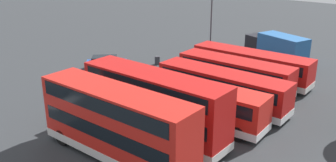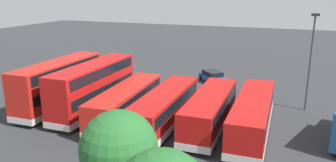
{
  "view_description": "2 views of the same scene",
  "coord_description": "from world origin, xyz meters",
  "px_view_note": "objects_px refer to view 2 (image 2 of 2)",
  "views": [
    {
      "loc": [
        22.77,
        24.16,
        12.37
      ],
      "look_at": [
        -1.33,
        4.4,
        1.16
      ],
      "focal_mm": 39.64,
      "sensor_mm": 36.0,
      "label": 1
    },
    {
      "loc": [
        -11.68,
        34.04,
        11.16
      ],
      "look_at": [
        1.09,
        0.82,
        1.38
      ],
      "focal_mm": 35.77,
      "sensor_mm": 36.0,
      "label": 2
    }
  ],
  "objects_px": {
    "car_small_green": "(213,77)",
    "lamp_post_tall": "(311,56)",
    "bus_single_deck_near_end": "(253,114)",
    "bus_single_deck_second": "(210,110)",
    "bus_single_deck_third": "(164,108)",
    "bus_double_decker_fifth": "(94,86)",
    "car_hatchback_silver": "(78,73)",
    "bus_double_decker_sixth": "(60,83)",
    "bus_single_deck_fourth": "(126,102)",
    "waste_bin_yellow": "(249,90)"
  },
  "relations": [
    {
      "from": "bus_single_deck_second",
      "to": "bus_double_decker_fifth",
      "type": "distance_m",
      "value": 11.11
    },
    {
      "from": "bus_double_decker_fifth",
      "to": "bus_single_deck_fourth",
      "type": "bearing_deg",
      "value": 167.41
    },
    {
      "from": "bus_single_deck_fourth",
      "to": "bus_double_decker_fifth",
      "type": "bearing_deg",
      "value": -12.59
    },
    {
      "from": "bus_double_decker_fifth",
      "to": "waste_bin_yellow",
      "type": "height_order",
      "value": "bus_double_decker_fifth"
    },
    {
      "from": "bus_single_deck_third",
      "to": "car_small_green",
      "type": "bearing_deg",
      "value": -92.19
    },
    {
      "from": "bus_single_deck_third",
      "to": "bus_single_deck_fourth",
      "type": "bearing_deg",
      "value": -0.71
    },
    {
      "from": "car_small_green",
      "to": "bus_double_decker_fifth",
      "type": "bearing_deg",
      "value": 60.2
    },
    {
      "from": "waste_bin_yellow",
      "to": "bus_single_deck_second",
      "type": "bearing_deg",
      "value": 80.93
    },
    {
      "from": "lamp_post_tall",
      "to": "waste_bin_yellow",
      "type": "relative_size",
      "value": 9.58
    },
    {
      "from": "bus_single_deck_second",
      "to": "lamp_post_tall",
      "type": "distance_m",
      "value": 11.2
    },
    {
      "from": "bus_single_deck_fourth",
      "to": "bus_double_decker_fifth",
      "type": "height_order",
      "value": "bus_double_decker_fifth"
    },
    {
      "from": "bus_single_deck_fourth",
      "to": "bus_double_decker_sixth",
      "type": "distance_m",
      "value": 7.58
    },
    {
      "from": "car_small_green",
      "to": "bus_single_deck_near_end",
      "type": "bearing_deg",
      "value": 115.31
    },
    {
      "from": "car_small_green",
      "to": "waste_bin_yellow",
      "type": "height_order",
      "value": "car_small_green"
    },
    {
      "from": "waste_bin_yellow",
      "to": "car_small_green",
      "type": "bearing_deg",
      "value": -33.22
    },
    {
      "from": "bus_single_deck_third",
      "to": "car_hatchback_silver",
      "type": "xyz_separation_m",
      "value": [
        16.15,
        -10.51,
        -0.92
      ]
    },
    {
      "from": "bus_single_deck_near_end",
      "to": "car_small_green",
      "type": "xyz_separation_m",
      "value": [
        6.51,
        -13.76,
        -0.92
      ]
    },
    {
      "from": "bus_double_decker_fifth",
      "to": "bus_double_decker_sixth",
      "type": "xyz_separation_m",
      "value": [
        3.7,
        0.24,
        -0.0
      ]
    },
    {
      "from": "bus_double_decker_sixth",
      "to": "car_small_green",
      "type": "bearing_deg",
      "value": -129.47
    },
    {
      "from": "car_small_green",
      "to": "bus_single_deck_second",
      "type": "bearing_deg",
      "value": 102.55
    },
    {
      "from": "bus_single_deck_second",
      "to": "bus_double_decker_fifth",
      "type": "relative_size",
      "value": 0.96
    },
    {
      "from": "bus_single_deck_third",
      "to": "car_small_green",
      "type": "distance_m",
      "value": 14.87
    },
    {
      "from": "bus_single_deck_third",
      "to": "waste_bin_yellow",
      "type": "height_order",
      "value": "bus_single_deck_third"
    },
    {
      "from": "bus_single_deck_third",
      "to": "bus_double_decker_sixth",
      "type": "xyz_separation_m",
      "value": [
        11.11,
        -0.65,
        0.83
      ]
    },
    {
      "from": "lamp_post_tall",
      "to": "car_small_green",
      "type": "bearing_deg",
      "value": -31.2
    },
    {
      "from": "bus_single_deck_near_end",
      "to": "lamp_post_tall",
      "type": "bearing_deg",
      "value": -118.85
    },
    {
      "from": "bus_double_decker_fifth",
      "to": "car_small_green",
      "type": "xyz_separation_m",
      "value": [
        -7.98,
        -13.93,
        -1.75
      ]
    },
    {
      "from": "bus_single_deck_second",
      "to": "car_small_green",
      "type": "xyz_separation_m",
      "value": [
        3.1,
        -13.92,
        -0.92
      ]
    },
    {
      "from": "bus_single_deck_third",
      "to": "bus_single_deck_fourth",
      "type": "xyz_separation_m",
      "value": [
        3.59,
        -0.04,
        -0.0
      ]
    },
    {
      "from": "bus_single_deck_third",
      "to": "bus_double_decker_fifth",
      "type": "relative_size",
      "value": 1.01
    },
    {
      "from": "car_small_green",
      "to": "lamp_post_tall",
      "type": "distance_m",
      "value": 13.16
    },
    {
      "from": "bus_double_decker_sixth",
      "to": "bus_single_deck_second",
      "type": "bearing_deg",
      "value": -179.02
    },
    {
      "from": "bus_double_decker_fifth",
      "to": "car_hatchback_silver",
      "type": "distance_m",
      "value": 13.11
    },
    {
      "from": "bus_single_deck_near_end",
      "to": "bus_double_decker_fifth",
      "type": "relative_size",
      "value": 1.05
    },
    {
      "from": "bus_double_decker_sixth",
      "to": "lamp_post_tall",
      "type": "height_order",
      "value": "lamp_post_tall"
    },
    {
      "from": "lamp_post_tall",
      "to": "car_hatchback_silver",
      "type": "bearing_deg",
      "value": -4.36
    },
    {
      "from": "bus_double_decker_sixth",
      "to": "car_small_green",
      "type": "relative_size",
      "value": 2.54
    },
    {
      "from": "bus_single_deck_third",
      "to": "lamp_post_tall",
      "type": "xyz_separation_m",
      "value": [
        -11.13,
        -8.43,
        3.62
      ]
    },
    {
      "from": "bus_single_deck_second",
      "to": "bus_single_deck_fourth",
      "type": "bearing_deg",
      "value": 6.75
    },
    {
      "from": "bus_double_decker_sixth",
      "to": "bus_single_deck_near_end",
      "type": "bearing_deg",
      "value": -178.69
    },
    {
      "from": "bus_single_deck_near_end",
      "to": "car_small_green",
      "type": "relative_size",
      "value": 2.72
    },
    {
      "from": "bus_single_deck_near_end",
      "to": "bus_single_deck_second",
      "type": "xyz_separation_m",
      "value": [
        3.41,
        0.16,
        -0.0
      ]
    },
    {
      "from": "car_hatchback_silver",
      "to": "car_small_green",
      "type": "bearing_deg",
      "value": -165.53
    },
    {
      "from": "bus_single_deck_near_end",
      "to": "car_hatchback_silver",
      "type": "relative_size",
      "value": 2.43
    },
    {
      "from": "bus_single_deck_near_end",
      "to": "bus_single_deck_second",
      "type": "distance_m",
      "value": 3.41
    },
    {
      "from": "car_small_green",
      "to": "lamp_post_tall",
      "type": "bearing_deg",
      "value": 148.8
    },
    {
      "from": "bus_single_deck_third",
      "to": "lamp_post_tall",
      "type": "bearing_deg",
      "value": -142.86
    },
    {
      "from": "car_small_green",
      "to": "bus_double_decker_sixth",
      "type": "bearing_deg",
      "value": 50.53
    },
    {
      "from": "bus_single_deck_fourth",
      "to": "car_hatchback_silver",
      "type": "bearing_deg",
      "value": -39.81
    },
    {
      "from": "bus_single_deck_fourth",
      "to": "waste_bin_yellow",
      "type": "distance_m",
      "value": 14.74
    }
  ]
}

